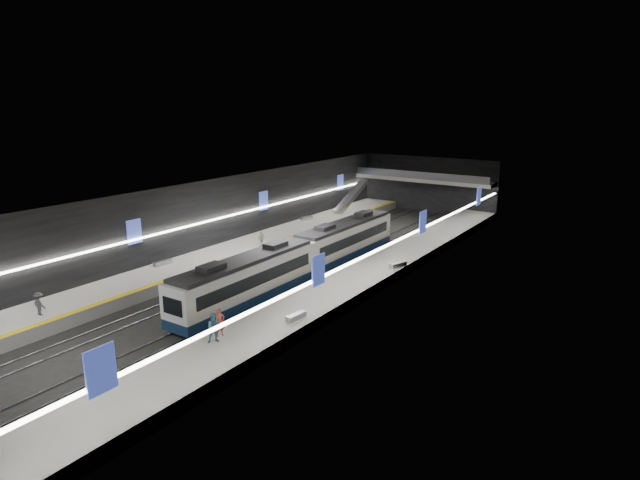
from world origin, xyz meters
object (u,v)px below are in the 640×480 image
Objects in this scene: escalator at (351,196)px; passenger_left_a at (261,239)px; bench_left_near at (163,263)px; passenger_right_b at (214,328)px; train at (302,256)px; passenger_right_a at (220,323)px; passenger_left_b at (39,304)px; bench_left_far at (307,218)px; bench_right_far at (398,265)px; bench_right_near at (296,317)px.

escalator is 4.92× the size of passenger_left_a.
passenger_left_a is at bearing 77.47° from bench_left_near.
bench_left_near is 18.23m from passenger_right_b.
passenger_left_a is (-8.00, 3.88, -0.38)m from train.
passenger_right_a is 1.09× the size of passenger_left_b.
passenger_right_a is (3.85, -14.47, -0.26)m from train.
bench_right_far is at bearing -12.91° from bench_left_far.
bench_right_near is 18.29m from passenger_left_b.
bench_right_near is (6.35, -9.55, -0.99)m from train.
bench_left_far is 0.91× the size of bench_right_far.
passenger_left_b is (-13.49, -3.75, -0.12)m from passenger_right_b.
train is at bearing 130.28° from bench_right_near.
passenger_left_b reaches higher than bench_right_far.
passenger_right_a is at bearing 40.27° from passenger_left_a.
bench_right_far is at bearing -50.08° from escalator.
passenger_left_b is (0.76, -44.78, -1.04)m from escalator.
train reaches higher than bench_right_near.
bench_right_far is 1.14× the size of passenger_left_a.
escalator is 4.31× the size of bench_right_far.
train is 3.76× the size of escalator.
passenger_right_b reaches higher than passenger_left_a.
passenger_left_a is 23.03m from passenger_left_b.
passenger_left_b is (-13.09, -4.64, -0.07)m from passenger_right_a.
passenger_right_a is (15.33, -31.48, 0.72)m from bench_left_far.
bench_left_near is 0.95× the size of passenger_right_a.
passenger_right_a reaches higher than bench_left_near.
escalator reaches higher than bench_left_far.
bench_left_far is at bearing 96.53° from bench_left_near.
train is 13.11m from bench_left_near.
escalator is (-10.00, 25.67, 0.70)m from train.
bench_left_near is 18.15m from bench_right_near.
bench_right_near is 0.91× the size of bench_right_far.
passenger_right_a is at bearing 65.20° from passenger_right_b.
escalator is 44.80m from passenger_left_b.
passenger_right_b is at bearing -139.14° from passenger_right_a.
train is 16.13× the size of passenger_right_a.
train is at bearing -118.90° from passenger_left_b.
passenger_right_b is (14.25, -41.04, -0.92)m from escalator.
passenger_right_a is at bearing -75.09° from train.
train is at bearing 35.00° from bench_left_near.
bench_right_far is at bearing -126.67° from passenger_left_b.
bench_left_far is 0.87× the size of passenger_right_b.
bench_left_near reaches higher than bench_right_near.
bench_left_near is 1.09× the size of passenger_left_a.
bench_right_far is at bearing 38.62° from bench_left_near.
train reaches higher than passenger_right_b.
passenger_left_b is (-1.24, -22.99, 0.04)m from passenger_left_a.
passenger_right_b is (15.75, -9.15, 0.76)m from bench_left_near.
passenger_right_a is at bearing -82.20° from bench_right_far.
bench_left_far is (0.02, 23.23, -0.01)m from bench_left_near.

